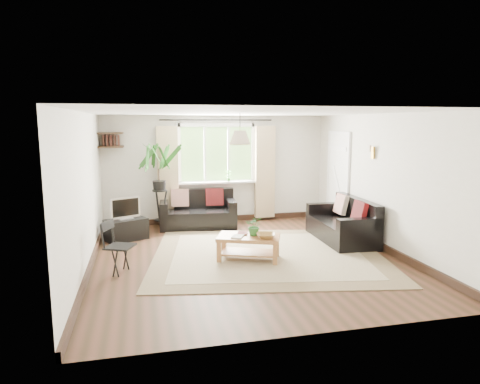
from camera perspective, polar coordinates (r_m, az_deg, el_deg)
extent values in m
plane|color=black|center=(7.29, 0.72, -8.67)|extent=(5.50, 5.50, 0.00)
plane|color=white|center=(6.94, 0.76, 10.55)|extent=(5.50, 5.50, 0.00)
cube|color=beige|center=(9.68, -3.14, 3.05)|extent=(5.00, 0.02, 2.40)
cube|color=beige|center=(4.44, 9.24, -4.43)|extent=(5.00, 0.02, 2.40)
cube|color=beige|center=(6.87, -19.97, -0.04)|extent=(0.02, 5.50, 2.40)
cube|color=beige|center=(7.98, 18.46, 1.26)|extent=(0.02, 5.50, 2.40)
cube|color=beige|center=(7.41, 3.71, -8.30)|extent=(4.37, 3.92, 0.02)
cube|color=silver|center=(9.47, 12.90, 1.47)|extent=(0.06, 0.96, 2.06)
imported|color=#286227|center=(7.02, 1.95, -4.54)|extent=(0.35, 0.33, 0.32)
imported|color=olive|center=(6.90, 3.48, -5.83)|extent=(0.37, 0.37, 0.08)
imported|color=silver|center=(6.98, -1.03, -5.89)|extent=(0.26, 0.29, 0.02)
imported|color=#592623|center=(7.16, -0.33, -5.49)|extent=(0.22, 0.26, 0.02)
cube|color=black|center=(8.57, -14.94, -4.84)|extent=(0.87, 0.72, 0.41)
imported|color=#2D6023|center=(9.63, -1.54, 2.21)|extent=(0.14, 0.10, 0.27)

